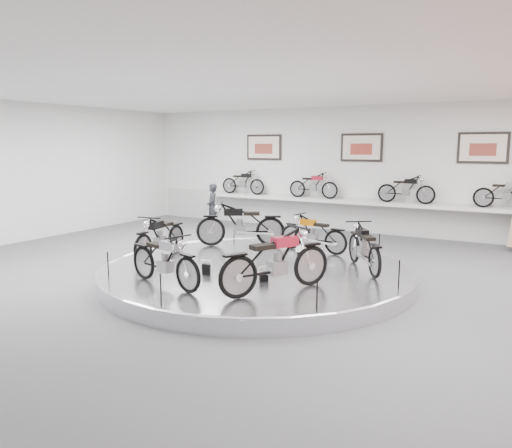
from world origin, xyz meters
The scene contains 21 objects.
floor centered at (0.00, 0.00, 0.00)m, with size 16.00×16.00×0.00m, color #4C4D4F.
ceiling centered at (0.00, 0.00, 4.00)m, with size 16.00×16.00×0.00m, color white.
wall_back centered at (0.00, 7.00, 2.00)m, with size 16.00×16.00×0.00m, color silver.
dado_band centered at (0.00, 6.98, 0.55)m, with size 15.68×0.04×1.10m, color #BCBCBA.
display_platform centered at (0.00, 0.30, 0.15)m, with size 6.40×6.40×0.30m, color silver.
platform_rim centered at (0.00, 0.30, 0.27)m, with size 6.40×6.40×0.10m, color #B2B2BA.
shelf centered at (0.00, 6.70, 1.00)m, with size 11.00×0.55×0.10m, color silver.
poster_left centered at (-3.50, 6.96, 2.70)m, with size 1.35×0.06×0.88m, color silver.
poster_center centered at (0.00, 6.96, 2.70)m, with size 1.35×0.06×0.88m, color silver.
poster_right centered at (3.50, 6.96, 2.70)m, with size 1.35×0.06×0.88m, color silver.
shelf_bike_a centered at (-4.20, 6.70, 1.42)m, with size 1.22×0.42×0.73m, color black, non-canonical shape.
shelf_bike_b centered at (-1.50, 6.70, 1.42)m, with size 1.22×0.42×0.73m, color maroon, non-canonical shape.
shelf_bike_c centered at (1.50, 6.70, 1.42)m, with size 1.22×0.42×0.73m, color black, non-canonical shape.
shelf_bike_d centered at (4.20, 6.70, 1.42)m, with size 1.22×0.42×0.73m, color #B7B7BD, non-canonical shape.
bike_a centered at (2.02, 1.07, 0.77)m, with size 1.60×0.56×0.94m, color black, non-canonical shape.
bike_b centered at (0.45, 2.17, 0.74)m, with size 1.50×0.53×0.88m, color #BE6005, non-canonical shape.
bike_c centered at (-1.38, 1.92, 0.85)m, with size 1.86×0.66×1.09m, color black, non-canonical shape.
bike_d centered at (-2.26, -0.06, 0.78)m, with size 1.65×0.58×0.97m, color black, non-canonical shape.
bike_e centered at (-0.69, -1.79, 0.78)m, with size 1.63×0.57×0.96m, color #B7B7BD, non-canonical shape.
bike_f centered at (1.19, -1.14, 0.85)m, with size 1.87×0.66×1.10m, color maroon, non-canonical shape.
visitor centered at (-4.42, 5.10, 0.76)m, with size 0.55×0.36×1.52m, color black.
Camera 1 is at (4.96, -8.44, 2.77)m, focal length 35.00 mm.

